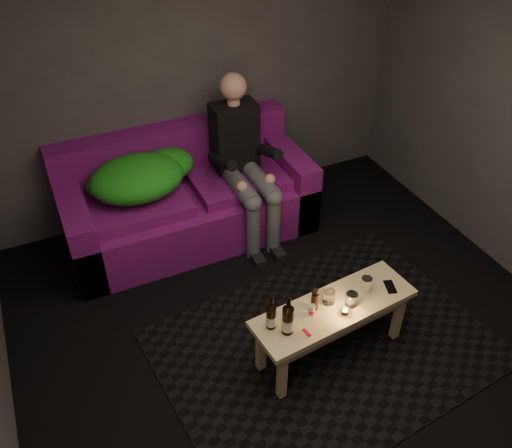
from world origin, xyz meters
The scene contains 17 objects.
floor centered at (0.00, 0.00, 0.00)m, with size 4.50×4.50×0.00m, color black.
room centered at (0.00, 0.47, 1.64)m, with size 4.50×4.50×4.50m.
rug centered at (0.15, 0.07, 0.01)m, with size 2.36×1.72×0.01m, color black.
sofa centered at (-0.30, 1.82, 0.34)m, with size 2.18×0.98×0.94m.
green_blanket centered at (-0.67, 1.81, 0.71)m, with size 0.96×0.65×0.33m.
person centered at (0.19, 1.65, 0.75)m, with size 0.39×0.90×1.45m.
coffee_table centered at (0.15, 0.02, 0.40)m, with size 1.21×0.49×0.48m.
beer_bottle_a centered at (-0.33, 0.04, 0.58)m, with size 0.07×0.07×0.27m.
beer_bottle_b centered at (-0.25, -0.05, 0.60)m, with size 0.08×0.08×0.31m.
salt_shaker centered at (-0.03, 0.02, 0.53)m, with size 0.04×0.04×0.08m, color silver.
pepper_mill centered at (0.01, 0.06, 0.55)m, with size 0.05×0.05×0.14m, color black.
tumbler_back centered at (0.13, 0.07, 0.53)m, with size 0.09×0.09×0.10m, color white.
tealight centered at (0.18, -0.07, 0.50)m, with size 0.05×0.05×0.04m.
tumbler_front centered at (0.26, -0.02, 0.53)m, with size 0.08×0.08×0.10m, color white.
steel_cup centered at (0.43, 0.06, 0.54)m, with size 0.08×0.08×0.11m, color silver.
smartphone centered at (0.60, 0.01, 0.49)m, with size 0.06×0.13×0.01m, color black.
red_lighter centered at (-0.14, -0.11, 0.49)m, with size 0.02×0.07×0.01m, color red.
Camera 1 is at (-1.42, -2.07, 3.19)m, focal length 38.00 mm.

